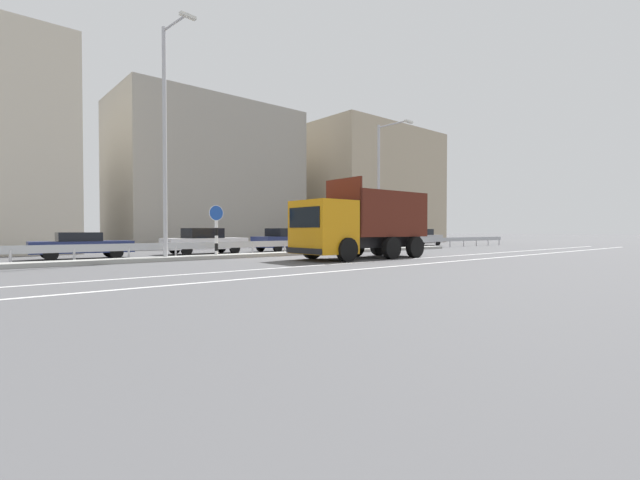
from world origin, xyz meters
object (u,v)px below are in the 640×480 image
parked_car_4 (284,240)px  parked_car_7 (422,237)px  median_road_sign (216,230)px  dump_truck (348,230)px  parked_car_6 (378,239)px  parked_car_2 (81,245)px  street_lamp_1 (166,133)px  street_lamp_2 (381,180)px  parked_car_3 (204,241)px  parked_car_5 (338,240)px

parked_car_4 → parked_car_7: 15.71m
median_road_sign → dump_truck: bearing=-44.4°
parked_car_4 → parked_car_6: size_ratio=1.04×
median_road_sign → parked_car_2: size_ratio=0.58×
dump_truck → parked_car_2: dump_truck is taller
median_road_sign → street_lamp_1: size_ratio=0.25×
street_lamp_2 → median_road_sign: bearing=179.4°
street_lamp_1 → parked_car_3: bearing=48.0°
parked_car_6 → parked_car_3: bearing=89.8°
parked_car_7 → median_road_sign: bearing=-81.9°
dump_truck → parked_car_5: (7.18, 8.28, -0.71)m
street_lamp_2 → parked_car_4: (-5.01, 3.99, -3.93)m
street_lamp_2 → parked_car_5: (-0.14, 4.00, -4.02)m
street_lamp_2 → parked_car_5: size_ratio=1.96×
street_lamp_2 → parked_car_6: (4.56, 4.27, -3.98)m
parked_car_4 → dump_truck: bearing=-19.2°
median_road_sign → parked_car_7: bearing=10.9°
parked_car_4 → parked_car_6: (9.57, 0.28, -0.05)m
parked_car_5 → parked_car_7: (10.83, 0.48, 0.09)m
parked_car_2 → parked_car_5: bearing=93.3°
street_lamp_2 → parked_car_5: bearing=91.9°
dump_truck → parked_car_7: bearing=-61.7°
dump_truck → parked_car_5: bearing=-38.6°
street_lamp_1 → parked_car_3: 7.53m
parked_car_3 → parked_car_4: 5.41m
parked_car_3 → parked_car_7: size_ratio=1.05×
parked_car_3 → parked_car_6: size_ratio=1.19×
street_lamp_1 → parked_car_3: (3.81, 4.23, -4.93)m
street_lamp_2 → parked_car_2: 17.73m
dump_truck → parked_car_3: (-3.09, 8.62, -0.63)m
dump_truck → parked_car_2: bearing=50.9°
dump_truck → parked_car_2: 12.65m
parked_car_4 → parked_car_6: 9.57m
parked_car_4 → parked_car_7: bearing=88.1°
dump_truck → street_lamp_2: street_lamp_2 is taller
street_lamp_2 → parked_car_6: 7.41m
median_road_sign → street_lamp_1: (-2.40, -0.02, 4.31)m
median_road_sign → street_lamp_1: 4.94m
parked_car_3 → parked_car_7: bearing=92.4°
median_road_sign → parked_car_6: 16.90m
street_lamp_1 → parked_car_3: size_ratio=2.20×
street_lamp_2 → parked_car_2: size_ratio=1.89×
street_lamp_2 → parked_car_7: (10.69, 4.48, -3.93)m
parked_car_4 → parked_car_3: bearing=-97.3°
street_lamp_1 → parked_car_5: size_ratio=2.43×
street_lamp_1 → street_lamp_2: bearing=-0.4°
dump_truck → parked_car_5: dump_truck is taller
parked_car_6 → parked_car_7: (6.14, 0.21, 0.05)m
parked_car_3 → parked_car_4: bearing=88.4°
street_lamp_1 → parked_car_7: street_lamp_1 is taller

